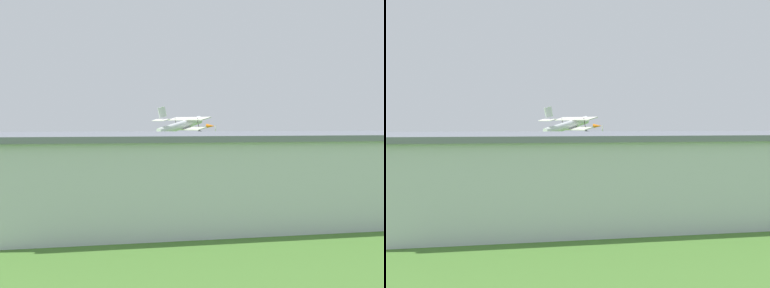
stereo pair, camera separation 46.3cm
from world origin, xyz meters
The scene contains 9 objects.
ground_plane centered at (0.00, 0.00, 0.00)m, with size 400.00×400.00×0.00m, color #47752D.
hangar centered at (-2.33, 30.20, 2.82)m, with size 37.61×17.41×5.63m.
biplane centered at (-2.76, -0.95, 6.04)m, with size 7.57×7.19×4.21m.
person_watching_takeoff centered at (-18.86, 18.05, 0.87)m, with size 0.52×0.52×1.73m.
person_near_hangar_door centered at (-17.53, 16.50, 0.79)m, with size 0.42×0.42×1.59m.
person_crossing_taxiway centered at (11.06, 13.82, 0.84)m, with size 0.39×0.39×1.68m.
person_by_parked_cars centered at (15.40, 13.68, 0.77)m, with size 0.47×0.47×1.55m.
person_walking_on_apron centered at (14.74, 19.30, 0.83)m, with size 0.45×0.45×1.67m.
windsock centered at (-7.99, -6.92, 5.47)m, with size 1.46×1.28×6.22m.
Camera 1 is at (7.18, 64.77, 6.32)m, focal length 47.63 mm.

